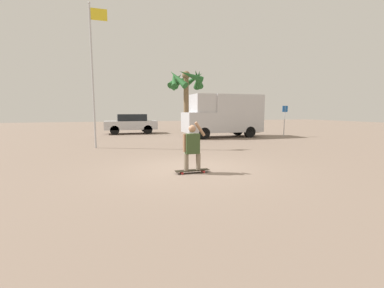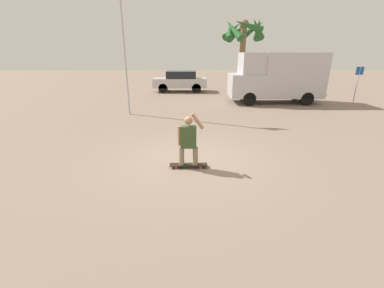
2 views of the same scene
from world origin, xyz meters
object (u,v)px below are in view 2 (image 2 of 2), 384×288
(skateboard, at_px, (189,165))
(street_sign, at_px, (358,81))
(camper_van, at_px, (278,76))
(parked_car_silver, at_px, (180,81))
(flagpole, at_px, (124,32))
(person_skateboarder, at_px, (188,139))
(palm_tree_near_van, at_px, (244,33))

(skateboard, distance_m, street_sign, 13.01)
(camper_van, distance_m, street_sign, 4.42)
(parked_car_silver, distance_m, flagpole, 8.85)
(person_skateboarder, xyz_separation_m, palm_tree_near_van, (4.36, 15.41, 3.58))
(parked_car_silver, relative_size, palm_tree_near_van, 0.75)
(street_sign, bearing_deg, parked_car_silver, 150.13)
(flagpole, bearing_deg, street_sign, 9.05)
(palm_tree_near_van, bearing_deg, person_skateboarder, -105.80)
(camper_van, distance_m, palm_tree_near_van, 6.57)
(palm_tree_near_van, bearing_deg, camper_van, -79.47)
(person_skateboarder, bearing_deg, palm_tree_near_van, 74.20)
(skateboard, xyz_separation_m, camper_van, (5.45, 9.57, 1.54))
(skateboard, xyz_separation_m, street_sign, (9.74, 8.52, 1.36))
(parked_car_silver, xyz_separation_m, flagpole, (-2.31, -7.99, 3.04))
(camper_van, height_order, parked_car_silver, camper_van)
(parked_car_silver, bearing_deg, flagpole, -106.15)
(parked_car_silver, height_order, flagpole, flagpole)
(person_skateboarder, height_order, camper_van, camper_van)
(skateboard, xyz_separation_m, palm_tree_near_van, (4.36, 15.41, 4.35))
(person_skateboarder, distance_m, camper_van, 11.04)
(palm_tree_near_van, height_order, street_sign, palm_tree_near_van)
(parked_car_silver, bearing_deg, street_sign, -29.87)
(street_sign, bearing_deg, person_skateboarder, -138.82)
(parked_car_silver, distance_m, palm_tree_near_van, 6.22)
(camper_van, relative_size, flagpole, 0.79)
(palm_tree_near_van, xyz_separation_m, flagpole, (-7.32, -8.92, -0.54))
(flagpole, xyz_separation_m, street_sign, (12.70, 2.02, -2.44))
(person_skateboarder, xyz_separation_m, camper_van, (5.45, 9.57, 0.77))
(palm_tree_near_van, height_order, flagpole, flagpole)
(flagpole, relative_size, street_sign, 3.13)
(palm_tree_near_van, bearing_deg, flagpole, -129.39)
(person_skateboarder, bearing_deg, camper_van, 60.36)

